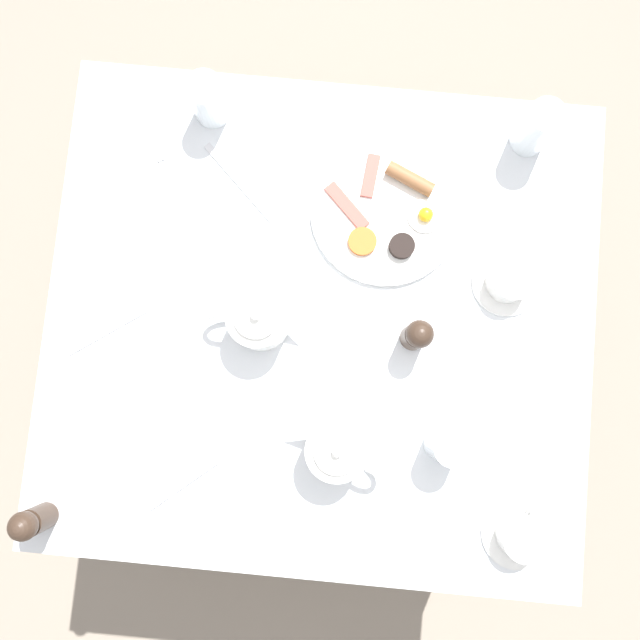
# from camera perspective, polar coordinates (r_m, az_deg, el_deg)

# --- Properties ---
(ground_plane) EXTENTS (8.00, 8.00, 0.00)m
(ground_plane) POSITION_cam_1_polar(r_m,az_deg,el_deg) (1.97, 0.00, -2.37)
(ground_plane) COLOR gray
(table) EXTENTS (0.96, 1.05, 0.78)m
(table) POSITION_cam_1_polar(r_m,az_deg,el_deg) (1.27, 0.00, -0.45)
(table) COLOR silver
(table) RESTS_ON ground_plane
(breakfast_plate) EXTENTS (0.29, 0.29, 0.04)m
(breakfast_plate) POSITION_cam_1_polar(r_m,az_deg,el_deg) (1.24, 6.20, 9.82)
(breakfast_plate) COLOR white
(breakfast_plate) RESTS_ON table
(teapot_near) EXTENTS (0.11, 0.19, 0.12)m
(teapot_near) POSITION_cam_1_polar(r_m,az_deg,el_deg) (1.15, 1.55, -11.71)
(teapot_near) COLOR white
(teapot_near) RESTS_ON table
(teapot_far) EXTENTS (0.11, 0.20, 0.12)m
(teapot_far) POSITION_cam_1_polar(r_m,az_deg,el_deg) (1.15, -5.69, 0.05)
(teapot_far) COLOR white
(teapot_far) RESTS_ON table
(teacup_with_saucer_left) EXTENTS (0.13, 0.13, 0.06)m
(teacup_with_saucer_left) POSITION_cam_1_polar(r_m,az_deg,el_deg) (1.25, 17.86, -18.28)
(teacup_with_saucer_left) COLOR white
(teacup_with_saucer_left) RESTS_ON table
(teacup_with_saucer_right) EXTENTS (0.13, 0.13, 0.06)m
(teacup_with_saucer_right) POSITION_cam_1_polar(r_m,az_deg,el_deg) (1.24, 16.92, 3.47)
(teacup_with_saucer_right) COLOR white
(teacup_with_saucer_right) RESTS_ON table
(water_glass_tall) EXTENTS (0.07, 0.07, 0.11)m
(water_glass_tall) POSITION_cam_1_polar(r_m,az_deg,el_deg) (1.17, 11.58, -11.16)
(water_glass_tall) COLOR white
(water_glass_tall) RESTS_ON table
(water_glass_short) EXTENTS (0.07, 0.07, 0.11)m
(water_glass_short) POSITION_cam_1_polar(r_m,az_deg,el_deg) (1.28, -10.19, 19.20)
(water_glass_short) COLOR white
(water_glass_short) RESTS_ON table
(wine_glass_spare) EXTENTS (0.07, 0.07, 0.12)m
(wine_glass_spare) POSITION_cam_1_polar(r_m,az_deg,el_deg) (1.30, 19.22, 16.25)
(wine_glass_spare) COLOR white
(wine_glass_spare) RESTS_ON table
(pepper_grinder) EXTENTS (0.05, 0.05, 0.12)m
(pepper_grinder) POSITION_cam_1_polar(r_m,az_deg,el_deg) (1.15, 8.87, -1.40)
(pepper_grinder) COLOR #38281E
(pepper_grinder) RESTS_ON table
(salt_grinder) EXTENTS (0.05, 0.05, 0.12)m
(salt_grinder) POSITION_cam_1_polar(r_m,az_deg,el_deg) (1.27, -24.90, -16.43)
(salt_grinder) COLOR #38281E
(salt_grinder) RESTS_ON table
(napkin_folded) EXTENTS (0.17, 0.18, 0.01)m
(napkin_folded) POSITION_cam_1_polar(r_m,az_deg,el_deg) (1.23, -13.45, -12.75)
(napkin_folded) COLOR white
(napkin_folded) RESTS_ON table
(fork_by_plate) EXTENTS (0.11, 0.14, 0.00)m
(fork_by_plate) POSITION_cam_1_polar(r_m,az_deg,el_deg) (1.26, -18.91, -0.93)
(fork_by_plate) COLOR silver
(fork_by_plate) RESTS_ON table
(knife_by_plate) EXTENTS (0.15, 0.16, 0.00)m
(knife_by_plate) POSITION_cam_1_polar(r_m,az_deg,el_deg) (1.26, -7.27, 12.27)
(knife_by_plate) COLOR silver
(knife_by_plate) RESTS_ON table
(spoon_for_tea) EXTENTS (0.14, 0.09, 0.00)m
(spoon_for_tea) POSITION_cam_1_polar(r_m,az_deg,el_deg) (1.34, -15.63, 16.56)
(spoon_for_tea) COLOR silver
(spoon_for_tea) RESTS_ON table
(fork_spare) EXTENTS (0.06, 0.19, 0.00)m
(fork_spare) POSITION_cam_1_polar(r_m,az_deg,el_deg) (1.25, 17.67, -7.17)
(fork_spare) COLOR silver
(fork_spare) RESTS_ON table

